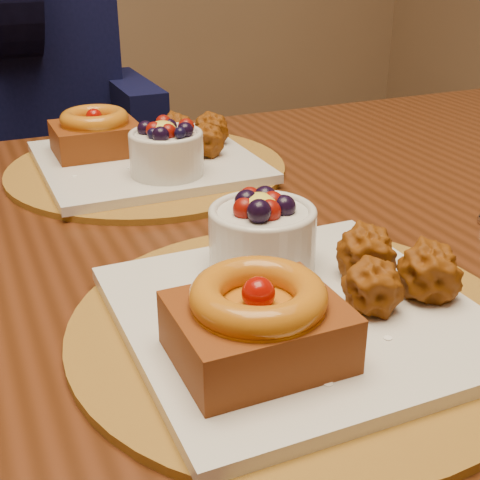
{
  "coord_description": "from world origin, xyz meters",
  "views": [
    {
      "loc": [
        -0.14,
        -0.69,
        1.06
      ],
      "look_at": [
        0.06,
        -0.23,
        0.82
      ],
      "focal_mm": 50.0,
      "sensor_mm": 36.0,
      "label": 1
    }
  ],
  "objects_px": {
    "chair_far": "(68,197)",
    "place_setting_far": "(145,154)",
    "dining_table": "(205,291)",
    "place_setting_near": "(291,297)",
    "diner": "(10,37)"
  },
  "relations": [
    {
      "from": "place_setting_near",
      "to": "diner",
      "type": "distance_m",
      "value": 1.04
    },
    {
      "from": "dining_table",
      "to": "chair_far",
      "type": "distance_m",
      "value": 0.96
    },
    {
      "from": "diner",
      "to": "place_setting_near",
      "type": "bearing_deg",
      "value": -82.56
    },
    {
      "from": "place_setting_near",
      "to": "place_setting_far",
      "type": "relative_size",
      "value": 1.0
    },
    {
      "from": "dining_table",
      "to": "place_setting_near",
      "type": "distance_m",
      "value": 0.24
    },
    {
      "from": "chair_far",
      "to": "dining_table",
      "type": "bearing_deg",
      "value": -105.94
    },
    {
      "from": "place_setting_near",
      "to": "dining_table",
      "type": "bearing_deg",
      "value": 89.05
    },
    {
      "from": "place_setting_near",
      "to": "place_setting_far",
      "type": "height_order",
      "value": "place_setting_near"
    },
    {
      "from": "dining_table",
      "to": "chair_far",
      "type": "xyz_separation_m",
      "value": [
        -0.01,
        0.94,
        -0.22
      ]
    },
    {
      "from": "dining_table",
      "to": "place_setting_far",
      "type": "relative_size",
      "value": 4.21
    },
    {
      "from": "place_setting_far",
      "to": "chair_far",
      "type": "relative_size",
      "value": 0.46
    },
    {
      "from": "chair_far",
      "to": "place_setting_far",
      "type": "bearing_deg",
      "value": -106.06
    },
    {
      "from": "place_setting_far",
      "to": "chair_far",
      "type": "distance_m",
      "value": 0.79
    },
    {
      "from": "dining_table",
      "to": "diner",
      "type": "xyz_separation_m",
      "value": [
        -0.1,
        0.82,
        0.19
      ]
    },
    {
      "from": "place_setting_far",
      "to": "diner",
      "type": "height_order",
      "value": "diner"
    }
  ]
}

